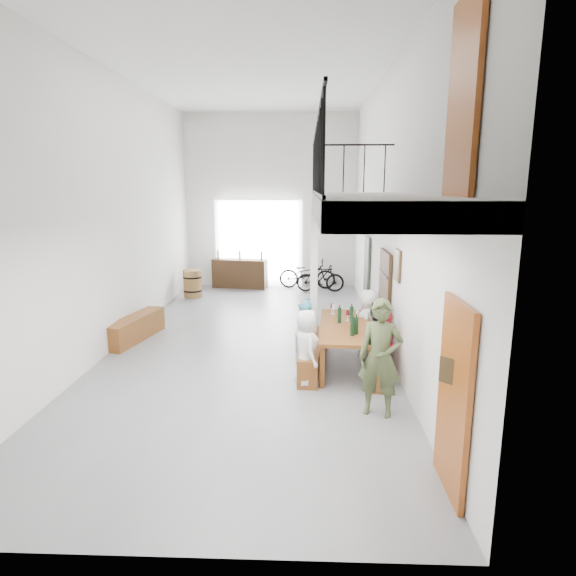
{
  "coord_description": "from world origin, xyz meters",
  "views": [
    {
      "loc": [
        1.14,
        -9.65,
        3.23
      ],
      "look_at": [
        0.8,
        -0.5,
        1.29
      ],
      "focal_mm": 30.0,
      "sensor_mm": 36.0,
      "label": 1
    }
  ],
  "objects_px": {
    "oak_barrel": "(193,284)",
    "serving_counter": "(240,273)",
    "tasting_table": "(346,330)",
    "bicycle_near": "(307,274)",
    "side_bench": "(136,328)",
    "host_standing": "(380,358)",
    "bench_inner": "(312,354)"
  },
  "relations": [
    {
      "from": "side_bench",
      "to": "bicycle_near",
      "type": "height_order",
      "value": "bicycle_near"
    },
    {
      "from": "tasting_table",
      "to": "oak_barrel",
      "type": "xyz_separation_m",
      "value": [
        -4.08,
        5.53,
        -0.3
      ]
    },
    {
      "from": "side_bench",
      "to": "bicycle_near",
      "type": "bearing_deg",
      "value": 56.01
    },
    {
      "from": "tasting_table",
      "to": "serving_counter",
      "type": "distance_m",
      "value": 7.52
    },
    {
      "from": "host_standing",
      "to": "bicycle_near",
      "type": "distance_m",
      "value": 8.82
    },
    {
      "from": "tasting_table",
      "to": "host_standing",
      "type": "height_order",
      "value": "host_standing"
    },
    {
      "from": "bench_inner",
      "to": "bicycle_near",
      "type": "distance_m",
      "value": 6.94
    },
    {
      "from": "bench_inner",
      "to": "host_standing",
      "type": "bearing_deg",
      "value": -57.73
    },
    {
      "from": "tasting_table",
      "to": "oak_barrel",
      "type": "distance_m",
      "value": 6.88
    },
    {
      "from": "oak_barrel",
      "to": "host_standing",
      "type": "xyz_separation_m",
      "value": [
        4.42,
        -7.38,
        0.45
      ]
    },
    {
      "from": "side_bench",
      "to": "serving_counter",
      "type": "distance_m",
      "value": 5.73
    },
    {
      "from": "tasting_table",
      "to": "host_standing",
      "type": "relative_size",
      "value": 1.35
    },
    {
      "from": "tasting_table",
      "to": "side_bench",
      "type": "xyz_separation_m",
      "value": [
        -4.37,
        1.43,
        -0.45
      ]
    },
    {
      "from": "bench_inner",
      "to": "side_bench",
      "type": "bearing_deg",
      "value": 163.61
    },
    {
      "from": "tasting_table",
      "to": "oak_barrel",
      "type": "relative_size",
      "value": 2.84
    },
    {
      "from": "bench_inner",
      "to": "serving_counter",
      "type": "distance_m",
      "value": 7.34
    },
    {
      "from": "side_bench",
      "to": "bicycle_near",
      "type": "relative_size",
      "value": 1.02
    },
    {
      "from": "tasting_table",
      "to": "host_standing",
      "type": "xyz_separation_m",
      "value": [
        0.34,
        -1.85,
        0.14
      ]
    },
    {
      "from": "tasting_table",
      "to": "bicycle_near",
      "type": "relative_size",
      "value": 1.27
    },
    {
      "from": "tasting_table",
      "to": "bench_inner",
      "type": "bearing_deg",
      "value": -173.65
    },
    {
      "from": "bicycle_near",
      "to": "host_standing",
      "type": "bearing_deg",
      "value": -168.63
    },
    {
      "from": "serving_counter",
      "to": "bicycle_near",
      "type": "distance_m",
      "value": 2.18
    },
    {
      "from": "oak_barrel",
      "to": "serving_counter",
      "type": "height_order",
      "value": "serving_counter"
    },
    {
      "from": "tasting_table",
      "to": "host_standing",
      "type": "distance_m",
      "value": 1.89
    },
    {
      "from": "host_standing",
      "to": "tasting_table",
      "type": "bearing_deg",
      "value": 116.78
    },
    {
      "from": "tasting_table",
      "to": "bicycle_near",
      "type": "bearing_deg",
      "value": 99.18
    },
    {
      "from": "tasting_table",
      "to": "serving_counter",
      "type": "bearing_deg",
      "value": 115.94
    },
    {
      "from": "oak_barrel",
      "to": "side_bench",
      "type": "bearing_deg",
      "value": -94.01
    },
    {
      "from": "serving_counter",
      "to": "bicycle_near",
      "type": "xyz_separation_m",
      "value": [
        2.18,
        -0.05,
        0.01
      ]
    },
    {
      "from": "tasting_table",
      "to": "side_bench",
      "type": "relative_size",
      "value": 1.26
    },
    {
      "from": "bicycle_near",
      "to": "bench_inner",
      "type": "bearing_deg",
      "value": -174.66
    },
    {
      "from": "oak_barrel",
      "to": "host_standing",
      "type": "distance_m",
      "value": 8.61
    }
  ]
}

